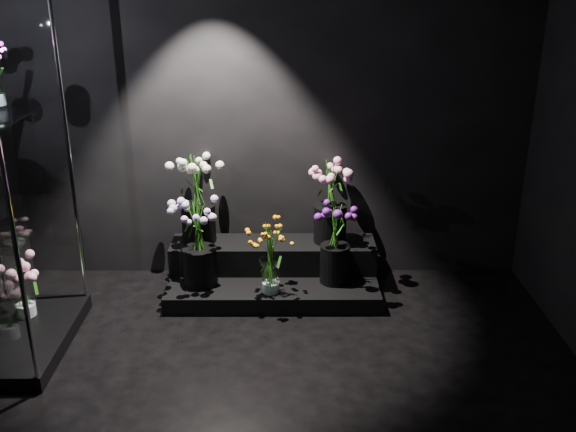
{
  "coord_description": "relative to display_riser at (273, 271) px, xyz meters",
  "views": [
    {
      "loc": [
        0.11,
        -2.84,
        2.37
      ],
      "look_at": [
        0.12,
        1.2,
        0.8
      ],
      "focal_mm": 40.0,
      "sensor_mm": 36.0,
      "label": 1
    }
  ],
  "objects": [
    {
      "name": "wall_back",
      "position": [
        -0.01,
        0.32,
        1.25
      ],
      "size": [
        4.0,
        0.0,
        4.0
      ],
      "primitive_type": "plane",
      "rotation": [
        1.57,
        0.0,
        0.0
      ],
      "color": "black",
      "rests_on": "floor"
    },
    {
      "name": "bouquet_purple",
      "position": [
        0.47,
        -0.14,
        0.34
      ],
      "size": [
        0.44,
        0.44,
        0.61
      ],
      "rotation": [
        0.0,
        0.0,
        0.39
      ],
      "color": "black",
      "rests_on": "display_riser"
    },
    {
      "name": "bouquet_cream_roses",
      "position": [
        -0.58,
        0.12,
        0.61
      ],
      "size": [
        0.51,
        0.51,
        0.7
      ],
      "rotation": [
        0.0,
        0.0,
        -0.28
      ],
      "color": "black",
      "rests_on": "display_riser"
    },
    {
      "name": "display_riser",
      "position": [
        0.0,
        0.0,
        0.0
      ],
      "size": [
        1.6,
        0.71,
        0.36
      ],
      "color": "black",
      "rests_on": "floor"
    },
    {
      "name": "bouquet_lilac",
      "position": [
        -0.54,
        -0.18,
        0.36
      ],
      "size": [
        0.42,
        0.42,
        0.66
      ],
      "rotation": [
        0.0,
        0.0,
        -0.12
      ],
      "color": "black",
      "rests_on": "display_riser"
    },
    {
      "name": "bouquet_pink_roses",
      "position": [
        0.45,
        0.11,
        0.58
      ],
      "size": [
        0.46,
        0.46,
        0.65
      ],
      "rotation": [
        0.0,
        0.0,
        0.4
      ],
      "color": "black",
      "rests_on": "display_riser"
    },
    {
      "name": "bouquet_orange_bells",
      "position": [
        -0.01,
        -0.32,
        0.26
      ],
      "size": [
        0.32,
        0.32,
        0.53
      ],
      "rotation": [
        0.0,
        0.0,
        -0.29
      ],
      "color": "white",
      "rests_on": "display_riser"
    },
    {
      "name": "bouquet_case_base_pink",
      "position": [
        -1.71,
        -0.6,
        0.18
      ],
      "size": [
        0.41,
        0.41,
        0.41
      ],
      "rotation": [
        0.0,
        0.0,
        0.29
      ],
      "color": "white",
      "rests_on": "display_case"
    },
    {
      "name": "floor",
      "position": [
        -0.01,
        -1.68,
        -0.15
      ],
      "size": [
        4.0,
        4.0,
        0.0
      ],
      "primitive_type": "plane",
      "color": "black",
      "rests_on": "ground"
    }
  ]
}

